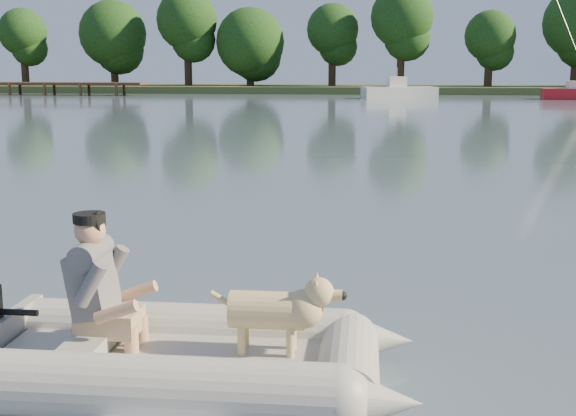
# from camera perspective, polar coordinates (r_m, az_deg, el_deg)

# --- Properties ---
(water) EXTENTS (160.00, 160.00, 0.00)m
(water) POSITION_cam_1_polar(r_m,az_deg,el_deg) (5.76, -8.72, -11.76)
(water) COLOR slate
(water) RESTS_ON ground
(shore_bank) EXTENTS (160.00, 12.00, 0.70)m
(shore_bank) POSITION_cam_1_polar(r_m,az_deg,el_deg) (67.16, 5.58, 9.31)
(shore_bank) COLOR #47512D
(shore_bank) RESTS_ON water
(dock) EXTENTS (18.00, 2.00, 1.04)m
(dock) POSITION_cam_1_polar(r_m,az_deg,el_deg) (63.40, -19.15, 8.90)
(dock) COLOR #4C331E
(dock) RESTS_ON water
(treeline) EXTENTS (71.02, 7.35, 9.27)m
(treeline) POSITION_cam_1_polar(r_m,az_deg,el_deg) (66.50, 2.36, 13.84)
(treeline) COLOR #332316
(treeline) RESTS_ON shore_bank
(dinghy) EXTENTS (4.16, 2.59, 1.30)m
(dinghy) POSITION_cam_1_polar(r_m,az_deg,el_deg) (5.23, -8.36, -7.75)
(dinghy) COLOR #A0A09B
(dinghy) RESTS_ON water
(man) EXTENTS (0.68, 0.59, 1.00)m
(man) POSITION_cam_1_polar(r_m,az_deg,el_deg) (5.41, -15.00, -5.41)
(man) COLOR #5D5D62
(man) RESTS_ON dinghy
(dog) EXTENTS (0.87, 0.32, 0.58)m
(dog) POSITION_cam_1_polar(r_m,az_deg,el_deg) (5.18, -1.66, -8.58)
(dog) COLOR tan
(dog) RESTS_ON dinghy
(motorboat) EXTENTS (5.83, 3.37, 2.32)m
(motorboat) POSITION_cam_1_polar(r_m,az_deg,el_deg) (53.68, 8.80, 9.67)
(motorboat) COLOR white
(motorboat) RESTS_ON water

